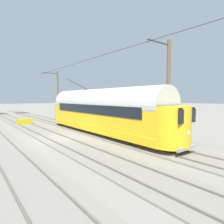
{
  "coord_description": "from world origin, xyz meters",
  "views": [
    {
      "loc": [
        6.07,
        15.09,
        3.46
      ],
      "look_at": [
        -4.01,
        2.17,
        2.24
      ],
      "focal_mm": 30.61,
      "sensor_mm": 36.0,
      "label": 1
    }
  ],
  "objects": [
    {
      "name": "vintage_streetcar",
      "position": [
        -4.11,
        0.26,
        2.26
      ],
      "size": [
        2.65,
        17.99,
        5.64
      ],
      "color": "gold",
      "rests_on": "ground"
    },
    {
      "name": "track_streetcar_siding",
      "position": [
        -4.11,
        -0.31,
        0.05
      ],
      "size": [
        2.8,
        80.0,
        0.18
      ],
      "color": "slate",
      "rests_on": "ground"
    },
    {
      "name": "ground_plane",
      "position": [
        0.0,
        0.0,
        0.0
      ],
      "size": [
        220.0,
        220.0,
        0.0
      ],
      "primitive_type": "plane",
      "color": "gray"
    },
    {
      "name": "track_third_siding",
      "position": [
        4.11,
        -0.31,
        0.05
      ],
      "size": [
        2.8,
        80.0,
        0.18
      ],
      "color": "slate",
      "rests_on": "ground"
    },
    {
      "name": "catenary_pole_mid_near",
      "position": [
        -6.49,
        6.02,
        4.09
      ],
      "size": [
        2.65,
        0.28,
        7.88
      ],
      "color": "brown",
      "rests_on": "ground"
    },
    {
      "name": "switch_stand",
      "position": [
        -5.8,
        -13.79,
        0.7
      ],
      "size": [
        0.5,
        0.3,
        1.24
      ],
      "color": "black",
      "rests_on": "ground"
    },
    {
      "name": "catenary_pole_foreground",
      "position": [
        -6.49,
        -15.9,
        4.09
      ],
      "size": [
        2.65,
        0.28,
        7.88
      ],
      "color": "brown",
      "rests_on": "ground"
    },
    {
      "name": "track_adjacent_siding",
      "position": [
        0.0,
        -0.31,
        0.05
      ],
      "size": [
        2.8,
        80.0,
        0.18
      ],
      "color": "slate",
      "rests_on": "ground"
    },
    {
      "name": "overhead_wire_run",
      "position": [
        -4.15,
        5.33,
        7.33
      ],
      "size": [
        2.45,
        47.84,
        0.18
      ],
      "color": "black",
      "rests_on": "ground"
    },
    {
      "name": "track_end_bumper",
      "position": [
        0.0,
        -10.85,
        0.4
      ],
      "size": [
        1.8,
        0.6,
        0.8
      ],
      "primitive_type": "cube",
      "color": "#B2A519",
      "rests_on": "ground"
    }
  ]
}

